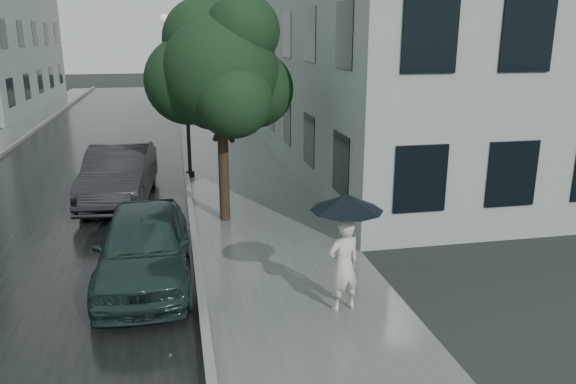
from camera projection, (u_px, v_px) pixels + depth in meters
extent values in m
plane|color=black|center=(285.00, 289.00, 10.59)|extent=(120.00, 120.00, 0.00)
cube|color=slate|center=(232.00, 156.00, 21.94)|extent=(3.50, 60.00, 0.01)
cube|color=slate|center=(184.00, 156.00, 21.58)|extent=(0.15, 60.00, 0.15)
cube|color=black|center=(89.00, 162.00, 20.93)|extent=(6.85, 60.00, 0.00)
cube|color=#8D9A96|center=(316.00, 36.00, 28.78)|extent=(7.00, 36.00, 9.00)
cube|color=black|center=(249.00, 36.00, 28.12)|extent=(0.08, 32.40, 7.20)
cube|color=black|center=(35.00, 43.00, 35.79)|extent=(0.08, 16.20, 6.40)
imported|color=beige|center=(344.00, 265.00, 9.58)|extent=(0.69, 0.54, 1.66)
cylinder|color=black|center=(346.00, 234.00, 9.38)|extent=(0.02, 0.02, 0.82)
cone|color=black|center=(347.00, 202.00, 9.23)|extent=(1.30, 1.30, 0.28)
cylinder|color=black|center=(347.00, 193.00, 9.19)|extent=(0.02, 0.02, 0.08)
cylinder|color=black|center=(345.00, 258.00, 9.50)|extent=(0.03, 0.03, 0.06)
cylinder|color=#332619|center=(224.00, 170.00, 14.15)|extent=(0.26, 0.26, 2.64)
sphere|color=#17331B|center=(221.00, 73.00, 13.49)|extent=(2.82, 2.82, 2.82)
sphere|color=#17331B|center=(255.00, 89.00, 14.09)|extent=(1.94, 1.94, 1.94)
sphere|color=#17331B|center=(188.00, 81.00, 13.82)|extent=(2.17, 2.17, 2.17)
sphere|color=#17331B|center=(233.00, 99.00, 12.97)|extent=(1.83, 1.83, 1.83)
sphere|color=#17331B|center=(204.00, 40.00, 13.83)|extent=(2.06, 2.06, 2.06)
sphere|color=#17331B|center=(243.00, 31.00, 13.13)|extent=(1.75, 1.75, 1.75)
cylinder|color=black|center=(187.00, 100.00, 18.09)|extent=(0.12, 0.12, 5.11)
cylinder|color=black|center=(190.00, 174.00, 18.77)|extent=(0.28, 0.28, 0.20)
cylinder|color=black|center=(174.00, 17.00, 17.35)|extent=(0.50, 0.09, 0.08)
sphere|color=silver|center=(165.00, 19.00, 17.30)|extent=(0.32, 0.32, 0.32)
imported|color=#1C2F2F|center=(144.00, 246.00, 10.72)|extent=(1.77, 4.30, 1.46)
imported|color=black|center=(119.00, 174.00, 15.94)|extent=(2.00, 4.86, 1.57)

